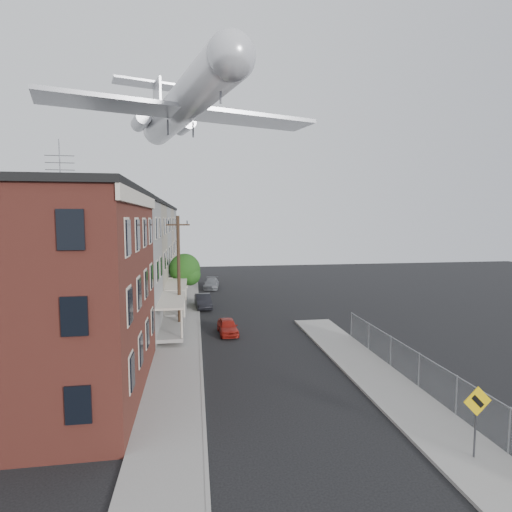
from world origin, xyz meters
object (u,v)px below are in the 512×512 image
Objects in this scene: street_tree at (186,271)px; car_far at (211,283)px; utility_pole at (179,271)px; car_mid at (203,301)px; airplane at (181,106)px; car_near at (228,326)px; warning_sign at (477,411)px.

car_far is (2.94, 8.59, -2.81)m from street_tree.
utility_pole reaches higher than street_tree.
car_far is at bearing 78.90° from car_mid.
car_near is at bearing -62.02° from airplane.
car_mid is at bearing -90.52° from car_far.
car_mid reaches higher than car_near.
airplane reaches higher than car_near.
street_tree is at bearing 110.58° from warning_sign.
airplane is at bearing 114.77° from warning_sign.
warning_sign is 0.11× the size of airplane.
car_mid is (2.00, 7.61, -4.00)m from utility_pole.
airplane reaches higher than car_mid.
utility_pole reaches higher than car_near.
car_far is at bearing 77.85° from airplane.
street_tree is 9.50m from car_far.
utility_pole is 14.53m from airplane.
car_far reaches higher than car_near.
car_near is at bearing -25.00° from utility_pole.
warning_sign is at bearing -71.95° from car_far.
street_tree is at bearing 103.15° from car_near.
warning_sign is at bearing -69.25° from car_near.
car_near is 19.24m from airplane.
street_tree reaches higher than car_mid.
utility_pole is 2.58× the size of car_near.
street_tree is 12.42m from car_near.
airplane is at bearing 86.52° from utility_pole.
utility_pole is 0.35× the size of airplane.
airplane is at bearing -96.03° from car_far.
warning_sign is 0.54× the size of street_tree.
street_tree is 15.90m from airplane.
car_near is 20.22m from car_far.
car_near is at bearing -82.80° from car_far.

